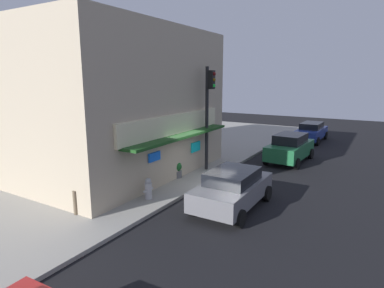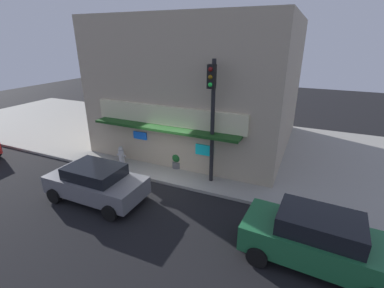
% 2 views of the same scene
% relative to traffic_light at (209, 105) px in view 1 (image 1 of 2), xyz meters
% --- Properties ---
extents(ground_plane, '(62.38, 62.38, 0.00)m').
position_rel_traffic_light_xyz_m(ground_plane, '(-2.23, -0.94, -3.65)').
color(ground_plane, black).
extents(sidewalk, '(41.59, 11.53, 0.14)m').
position_rel_traffic_light_xyz_m(sidewalk, '(-2.23, 4.83, -3.58)').
color(sidewalk, gray).
rests_on(sidewalk, ground_plane).
extents(corner_building, '(10.49, 10.66, 7.36)m').
position_rel_traffic_light_xyz_m(corner_building, '(-2.48, 5.41, 0.17)').
color(corner_building, tan).
rests_on(corner_building, sidewalk).
extents(traffic_light, '(0.32, 0.58, 5.50)m').
position_rel_traffic_light_xyz_m(traffic_light, '(0.00, 0.00, 0.00)').
color(traffic_light, black).
rests_on(traffic_light, sidewalk).
extents(fire_hydrant, '(0.54, 0.30, 0.90)m').
position_rel_traffic_light_xyz_m(fire_hydrant, '(-5.12, 0.06, -3.07)').
color(fire_hydrant, '#B2B2B7').
rests_on(fire_hydrant, sidewalk).
extents(trash_can, '(0.46, 0.46, 0.85)m').
position_rel_traffic_light_xyz_m(trash_can, '(1.18, 1.42, -3.08)').
color(trash_can, '#2D2D2D').
rests_on(trash_can, sidewalk).
extents(pedestrian, '(0.61, 0.55, 1.80)m').
position_rel_traffic_light_xyz_m(pedestrian, '(-7.53, 1.28, -2.51)').
color(pedestrian, brown).
rests_on(pedestrian, sidewalk).
extents(potted_plant_by_doorway, '(0.51, 0.51, 0.82)m').
position_rel_traffic_light_xyz_m(potted_plant_by_doorway, '(-2.07, 0.67, -3.10)').
color(potted_plant_by_doorway, '#59595B').
rests_on(potted_plant_by_doorway, sidewalk).
extents(parked_car_blue, '(4.56, 2.04, 1.52)m').
position_rel_traffic_light_xyz_m(parked_car_blue, '(12.07, -3.05, -2.85)').
color(parked_car_blue, navy).
rests_on(parked_car_blue, ground_plane).
extents(parked_car_green, '(4.38, 2.24, 1.72)m').
position_rel_traffic_light_xyz_m(parked_car_green, '(4.56, -3.24, -2.77)').
color(parked_car_green, '#1E6038').
rests_on(parked_car_green, ground_plane).
extents(parked_car_grey, '(4.13, 2.13, 1.54)m').
position_rel_traffic_light_xyz_m(parked_car_grey, '(-3.89, -3.16, -2.84)').
color(parked_car_grey, slate).
rests_on(parked_car_grey, ground_plane).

